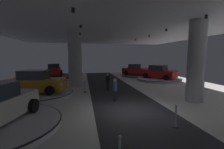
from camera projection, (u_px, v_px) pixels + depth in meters
name	position (u px, v px, depth m)	size (l,w,h in m)	color
ground	(133.00, 111.00, 9.08)	(24.00, 44.00, 0.06)	silver
ceiling_with_spotlights	(134.00, 10.00, 8.46)	(24.00, 44.00, 0.39)	silver
column_right	(196.00, 62.00, 10.78)	(1.14, 1.14, 5.50)	#ADADB2
column_left	(75.00, 60.00, 16.30)	(1.39, 1.39, 5.50)	#ADADB2
display_platform_deep_right	(135.00, 75.00, 25.40)	(4.50, 4.50, 0.23)	#333338
display_car_deep_right	(135.00, 70.00, 25.31)	(4.57, 3.34, 1.71)	red
display_platform_mid_left	(37.00, 94.00, 12.42)	(5.51, 5.51, 0.34)	#B7B7BC
display_car_mid_left	(36.00, 82.00, 12.31)	(4.47, 2.87, 1.71)	#B77519
display_platform_deep_left	(55.00, 76.00, 23.66)	(5.69, 5.69, 0.36)	#333338
display_car_deep_left	(54.00, 70.00, 23.53)	(2.58, 4.37, 1.71)	red
display_platform_far_right	(159.00, 79.00, 20.70)	(5.62, 5.62, 0.30)	#B7B7BC
display_car_far_right	(159.00, 72.00, 20.62)	(3.97, 4.44, 1.71)	red
visitor_walking_near	(115.00, 88.00, 10.95)	(0.32, 0.32, 1.59)	black
visitor_walking_far	(108.00, 81.00, 14.52)	(0.32, 0.32, 1.59)	black
stanchion_a	(85.00, 88.00, 13.84)	(0.28, 0.28, 1.01)	#333338
stanchion_c	(176.00, 119.00, 6.96)	(0.28, 0.28, 1.01)	#333338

